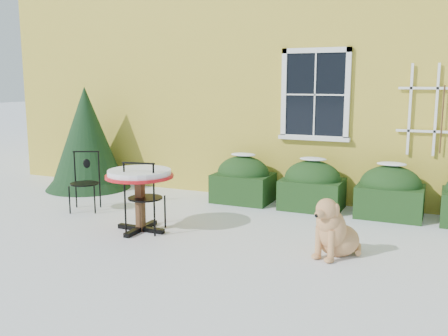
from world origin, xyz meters
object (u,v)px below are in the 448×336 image
at_px(evergreen_shrub, 87,148).
at_px(patio_chair_near, 144,196).
at_px(patio_chair_far, 85,181).
at_px(bistro_table, 140,180).
at_px(dog, 334,232).

xyz_separation_m(evergreen_shrub, patio_chair_near, (2.77, -2.15, -0.31)).
distance_m(patio_chair_near, patio_chair_far, 1.78).
bearing_deg(patio_chair_far, patio_chair_near, -48.04).
height_order(evergreen_shrub, patio_chair_far, evergreen_shrub).
height_order(bistro_table, patio_chair_far, patio_chair_far).
distance_m(evergreen_shrub, bistro_table, 3.44).
distance_m(evergreen_shrub, patio_chair_near, 3.52).
bearing_deg(patio_chair_far, dog, -33.38).
relative_size(patio_chair_near, dog, 1.24).
distance_m(bistro_table, patio_chair_near, 0.25).
distance_m(bistro_table, dog, 2.90).
xyz_separation_m(evergreen_shrub, bistro_table, (2.70, -2.14, -0.07)).
xyz_separation_m(bistro_table, dog, (2.86, 0.06, -0.45)).
height_order(bistro_table, patio_chair_near, patio_chair_near).
relative_size(bistro_table, patio_chair_near, 0.93).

